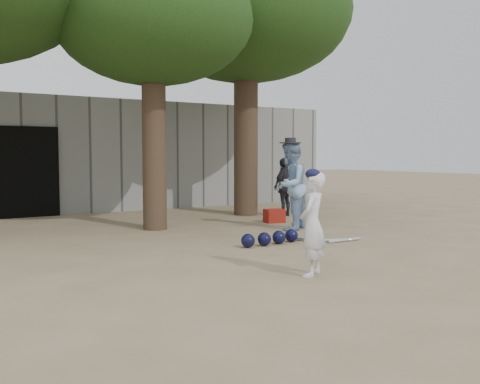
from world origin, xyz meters
TOP-DOWN VIEW (x-y plane):
  - ground at (0.00, 0.00)m, footprint 70.00×70.00m
  - boy_player at (0.55, -0.74)m, footprint 0.57×0.53m
  - spectator_blue at (2.88, 2.67)m, footprint 1.10×1.04m
  - spectator_dark at (4.26, 4.65)m, footprint 0.91×0.60m
  - red_bag at (3.30, 3.77)m, footprint 0.47×0.40m
  - back_building at (-0.00, 10.33)m, footprint 16.00×5.24m
  - helmet_row at (1.48, 1.40)m, footprint 1.19×0.31m
  - bat_pile at (2.47, 1.15)m, footprint 1.03×0.77m
  - tree_row at (0.74, 5.02)m, footprint 11.40×5.80m

SIDE VIEW (x-z plane):
  - ground at x=0.00m, z-range 0.00..0.00m
  - bat_pile at x=2.47m, z-range 0.00..0.06m
  - helmet_row at x=1.48m, z-range 0.00..0.23m
  - red_bag at x=3.30m, z-range 0.00..0.30m
  - boy_player at x=0.55m, z-range 0.00..1.31m
  - spectator_dark at x=4.26m, z-range 0.00..1.44m
  - spectator_blue at x=2.88m, z-range 0.00..1.79m
  - back_building at x=0.00m, z-range 0.00..3.00m
  - tree_row at x=0.74m, z-range 1.34..8.03m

